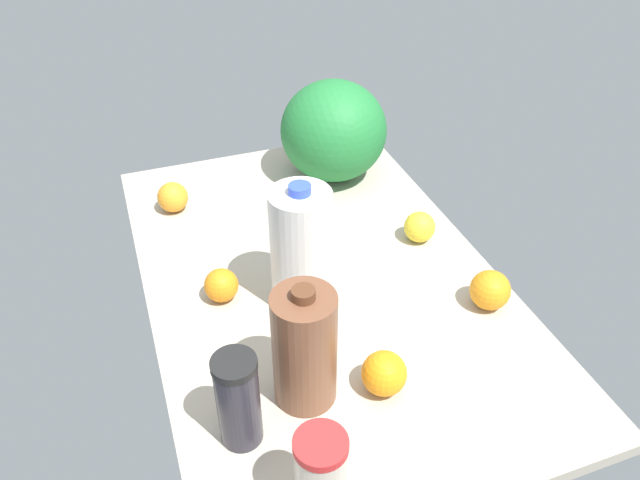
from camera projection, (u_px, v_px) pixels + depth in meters
countertop at (320, 280)px, 141.24cm from camera, size 120.00×76.00×3.00cm
chocolate_milk_jug at (305, 348)px, 106.73cm from camera, size 11.27×11.27×25.20cm
watermelon at (334, 131)px, 167.13cm from camera, size 28.55×28.55×27.10cm
shaker_bottle at (238, 400)px, 100.98cm from camera, size 7.42×7.42×18.67cm
milk_jug at (301, 249)px, 126.04cm from camera, size 12.63×12.63×28.68cm
tumbler_cup at (321, 477)px, 90.76cm from camera, size 7.98×7.98×17.31cm
lemon_loose at (420, 227)px, 148.79cm from camera, size 7.46×7.46×7.46cm
orange_near_front at (490, 290)px, 130.01cm from camera, size 8.50×8.50×8.50cm
orange_by_jug at (382, 374)px, 112.07cm from camera, size 8.34×8.34×8.34cm
orange_far_back at (173, 197)px, 158.87cm from camera, size 7.77×7.77×7.77cm
orange_beside_bowl at (222, 287)px, 131.79cm from camera, size 7.31×7.31×7.31cm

